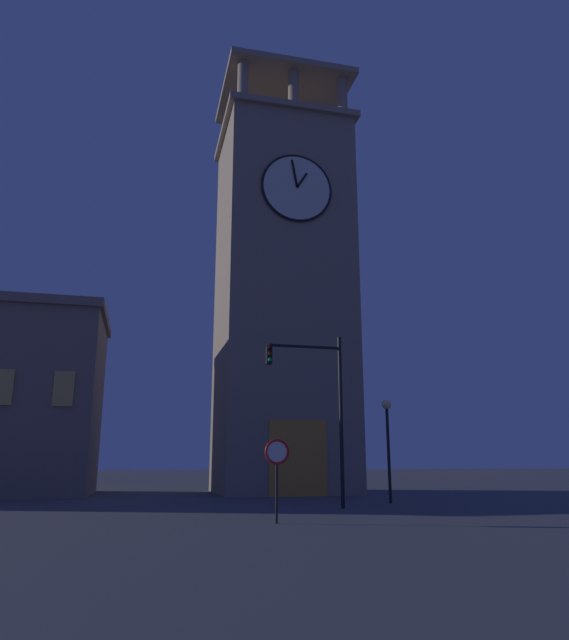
{
  "coord_description": "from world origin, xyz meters",
  "views": [
    {
      "loc": [
        8.56,
        32.3,
        1.81
      ],
      "look_at": [
        0.16,
        -2.02,
        10.52
      ],
      "focal_mm": 32.28,
      "sensor_mm": 36.0,
      "label": 1
    }
  ],
  "objects_px": {
    "clocktower": "(282,294)",
    "street_lamp": "(388,429)",
    "traffic_signal_near": "(320,394)",
    "no_horn_sign": "(277,457)"
  },
  "relations": [
    {
      "from": "traffic_signal_near",
      "to": "street_lamp",
      "type": "distance_m",
      "value": 4.78
    },
    {
      "from": "clocktower",
      "to": "no_horn_sign",
      "type": "height_order",
      "value": "clocktower"
    },
    {
      "from": "street_lamp",
      "to": "clocktower",
      "type": "bearing_deg",
      "value": -73.3
    },
    {
      "from": "no_horn_sign",
      "to": "traffic_signal_near",
      "type": "bearing_deg",
      "value": -120.56
    },
    {
      "from": "traffic_signal_near",
      "to": "no_horn_sign",
      "type": "distance_m",
      "value": 6.37
    },
    {
      "from": "clocktower",
      "to": "street_lamp",
      "type": "height_order",
      "value": "clocktower"
    },
    {
      "from": "clocktower",
      "to": "street_lamp",
      "type": "xyz_separation_m",
      "value": [
        -2.78,
        9.28,
        -8.94
      ]
    },
    {
      "from": "clocktower",
      "to": "traffic_signal_near",
      "type": "distance_m",
      "value": 13.99
    },
    {
      "from": "clocktower",
      "to": "traffic_signal_near",
      "type": "height_order",
      "value": "clocktower"
    },
    {
      "from": "clocktower",
      "to": "street_lamp",
      "type": "bearing_deg",
      "value": 106.7
    }
  ]
}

